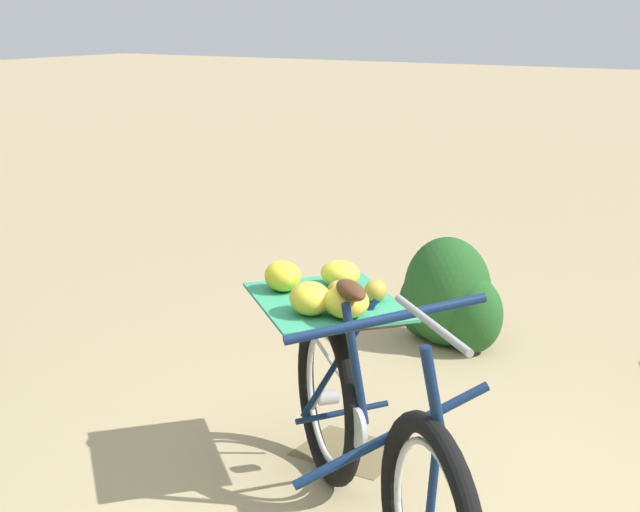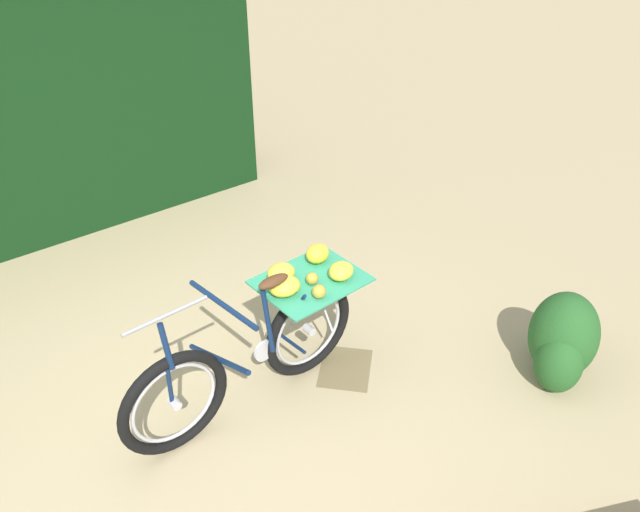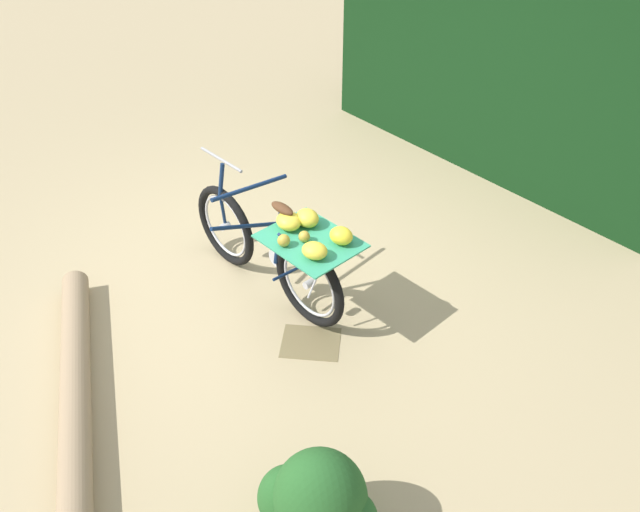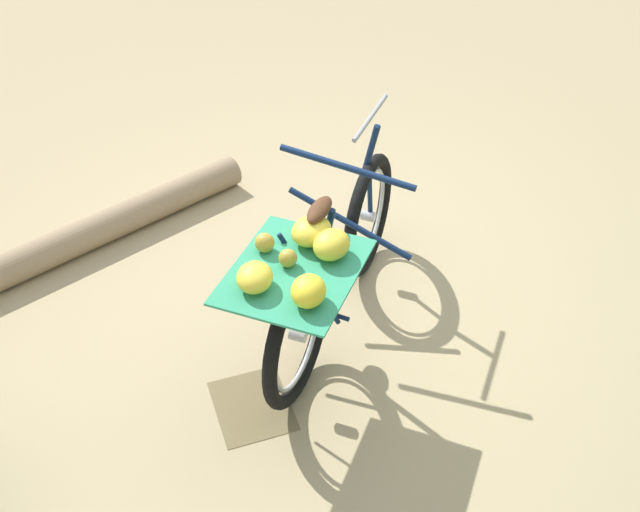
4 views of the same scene
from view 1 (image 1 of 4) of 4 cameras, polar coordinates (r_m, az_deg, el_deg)
The scene contains 3 objects.
bicycle at distance 3.47m, azimuth 2.51°, elevation -9.57°, with size 1.55×1.39×1.03m.
shrub_cluster at distance 5.47m, azimuth 7.92°, elevation -2.59°, with size 0.68×0.47×0.65m.
leaf_litter_patch at distance 4.24m, azimuth 1.87°, elevation -11.88°, with size 0.44×0.36×0.01m, color olive.
Camera 1 is at (-1.36, 2.43, 1.91)m, focal length 52.07 mm.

